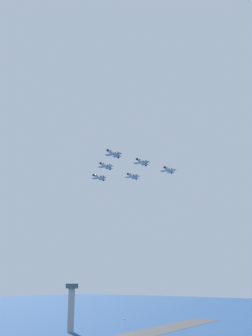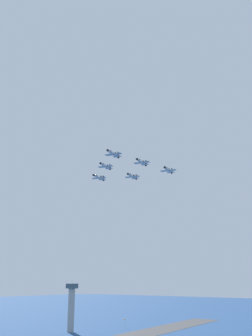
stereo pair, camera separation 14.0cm
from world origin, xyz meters
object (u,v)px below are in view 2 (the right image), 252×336
at_px(jet_right_wingman, 105,166).
at_px(jet_right_outer, 98,177).
at_px(control_tower, 71,306).
at_px(windsock, 124,320).
at_px(jet_lead, 113,154).
at_px(jet_left_outer, 168,170).
at_px(jet_slot_rear, 132,176).
at_px(jet_left_wingman, 141,162).

relative_size(jet_right_wingman, jet_right_outer, 0.97).
bearing_deg(control_tower, windsock, -106.44).
height_order(windsock, jet_right_wingman, jet_right_wingman).
bearing_deg(jet_right_outer, windsock, -171.14).
xyz_separation_m(jet_lead, jet_left_outer, (-15.40, -32.38, -4.99)).
distance_m(windsock, jet_slot_rear, 114.22).
distance_m(jet_left_outer, jet_slot_rear, 23.26).
distance_m(jet_right_wingman, jet_left_outer, 37.53).
relative_size(windsock, jet_left_outer, 0.41).
bearing_deg(jet_right_wingman, jet_left_outer, 110.27).
relative_size(jet_left_outer, jet_right_outer, 0.99).
xyz_separation_m(control_tower, windsock, (-12.25, -41.51, -11.05)).
height_order(control_tower, jet_left_wingman, jet_left_wingman).
bearing_deg(jet_left_wingman, jet_left_outer, 140.65).
bearing_deg(jet_left_outer, jet_slot_rear, -90.20).
bearing_deg(jet_left_wingman, jet_right_wingman, -88.98).
xyz_separation_m(jet_left_wingman, jet_right_outer, (37.18, -4.22, -2.21)).
relative_size(control_tower, windsock, 5.42).
bearing_deg(jet_lead, jet_left_wingman, 139.83).
height_order(control_tower, jet_lead, jet_lead).
height_order(windsock, jet_right_outer, jet_right_outer).
bearing_deg(jet_left_wingman, jet_lead, -39.34).
bearing_deg(jet_left_outer, jet_lead, -40.56).
distance_m(jet_left_wingman, jet_slot_rear, 18.34).
bearing_deg(jet_right_outer, jet_lead, 40.17).
height_order(control_tower, jet_slot_rear, jet_slot_rear).
height_order(jet_lead, jet_slot_rear, jet_lead).
distance_m(control_tower, jet_left_wingman, 113.37).
relative_size(windsock, jet_left_wingman, 0.41).
xyz_separation_m(jet_right_outer, jet_slot_rear, (-22.44, -5.98, -1.67)).
bearing_deg(windsock, jet_left_wingman, 135.19).
relative_size(jet_left_wingman, jet_left_outer, 0.99).
xyz_separation_m(jet_lead, jet_left_wingman, (-7.70, -16.19, -2.48)).
distance_m(control_tower, jet_right_outer, 90.01).
relative_size(control_tower, jet_right_wingman, 2.25).
bearing_deg(jet_slot_rear, jet_left_outer, 89.86).
relative_size(jet_lead, jet_right_outer, 1.00).
xyz_separation_m(control_tower, jet_left_outer, (-83.23, 5.17, 79.30)).
xyz_separation_m(jet_lead, jet_right_outer, (29.48, -20.42, -4.69)).
height_order(control_tower, jet_left_outer, jet_left_outer).
distance_m(control_tower, jet_lead, 114.53).
height_order(control_tower, jet_right_outer, jet_right_outer).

